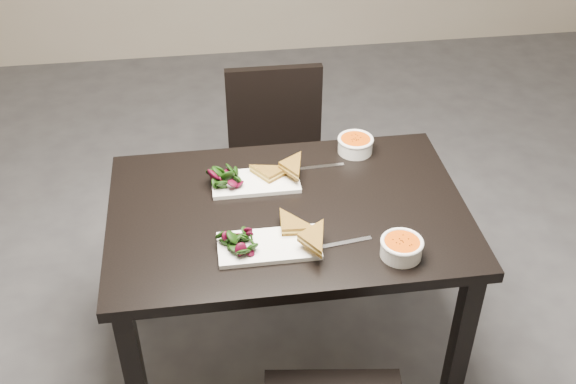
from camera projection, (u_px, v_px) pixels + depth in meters
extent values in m
plane|color=#47474C|center=(361.00, 293.00, 3.07)|extent=(5.00, 5.00, 0.00)
cube|color=black|center=(288.00, 213.00, 2.35)|extent=(1.20, 0.80, 0.04)
cube|color=black|center=(137.00, 384.00, 2.24)|extent=(0.06, 0.06, 0.71)
cube|color=black|center=(459.00, 348.00, 2.36)|extent=(0.06, 0.06, 0.71)
cube|color=black|center=(142.00, 246.00, 2.78)|extent=(0.06, 0.06, 0.71)
cube|color=black|center=(405.00, 222.00, 2.90)|extent=(0.06, 0.06, 0.71)
cube|color=black|center=(280.00, 174.00, 3.05)|extent=(0.42, 0.42, 0.04)
cube|color=black|center=(244.00, 243.00, 3.02)|extent=(0.04, 0.04, 0.41)
cube|color=black|center=(325.00, 236.00, 3.06)|extent=(0.04, 0.04, 0.41)
cube|color=black|center=(238.00, 194.00, 3.31)|extent=(0.04, 0.04, 0.41)
cube|color=black|center=(313.00, 188.00, 3.35)|extent=(0.04, 0.04, 0.41)
cube|color=black|center=(274.00, 109.00, 3.07)|extent=(0.42, 0.04, 0.40)
cube|color=white|center=(269.00, 246.00, 2.17)|extent=(0.32, 0.16, 0.02)
cylinder|color=white|center=(401.00, 249.00, 2.14)|extent=(0.13, 0.13, 0.05)
cylinder|color=#C95A09|center=(402.00, 244.00, 2.12)|extent=(0.11, 0.11, 0.02)
torus|color=white|center=(402.00, 242.00, 2.12)|extent=(0.13, 0.13, 0.01)
cube|color=silver|center=(344.00, 243.00, 2.19)|extent=(0.18, 0.04, 0.00)
cube|color=white|center=(255.00, 182.00, 2.45)|extent=(0.31, 0.15, 0.02)
cylinder|color=white|center=(355.00, 146.00, 2.60)|extent=(0.13, 0.13, 0.05)
cylinder|color=#C95A09|center=(356.00, 141.00, 2.59)|extent=(0.11, 0.11, 0.02)
torus|color=white|center=(356.00, 139.00, 2.58)|extent=(0.13, 0.13, 0.01)
cube|color=silver|center=(320.00, 167.00, 2.53)|extent=(0.18, 0.03, 0.00)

